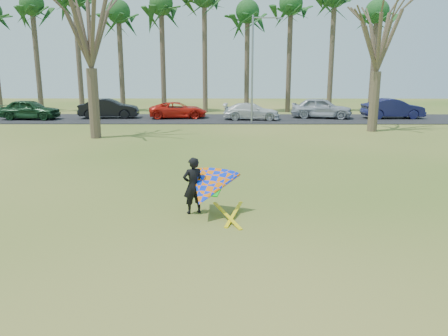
{
  "coord_description": "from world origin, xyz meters",
  "views": [
    {
      "loc": [
        0.09,
        -11.64,
        4.25
      ],
      "look_at": [
        0.0,
        2.0,
        1.1
      ],
      "focal_mm": 35.0,
      "sensor_mm": 36.0,
      "label": 1
    }
  ],
  "objects_px": {
    "car_1": "(109,109)",
    "car_2": "(178,110)",
    "streetlight": "(254,64)",
    "car_5": "(393,108)",
    "car_3": "(252,111)",
    "car_0": "(30,109)",
    "car_4": "(321,108)",
    "bare_tree_left": "(88,20)",
    "kite_flyer": "(206,188)",
    "bare_tree_right": "(379,31)"
  },
  "relations": [
    {
      "from": "car_3",
      "to": "streetlight",
      "type": "bearing_deg",
      "value": -175.38
    },
    {
      "from": "car_1",
      "to": "kite_flyer",
      "type": "xyz_separation_m",
      "value": [
        9.35,
        -24.68,
        -0.02
      ]
    },
    {
      "from": "streetlight",
      "to": "car_2",
      "type": "xyz_separation_m",
      "value": [
        -6.18,
        3.29,
        -3.73
      ]
    },
    {
      "from": "car_0",
      "to": "car_4",
      "type": "relative_size",
      "value": 0.95
    },
    {
      "from": "car_3",
      "to": "car_4",
      "type": "distance_m",
      "value": 6.06
    },
    {
      "from": "car_5",
      "to": "car_0",
      "type": "bearing_deg",
      "value": 89.1
    },
    {
      "from": "car_2",
      "to": "car_5",
      "type": "height_order",
      "value": "car_5"
    },
    {
      "from": "car_0",
      "to": "car_2",
      "type": "height_order",
      "value": "car_0"
    },
    {
      "from": "bare_tree_left",
      "to": "kite_flyer",
      "type": "xyz_separation_m",
      "value": [
        7.5,
        -14.46,
        -6.07
      ]
    },
    {
      "from": "car_1",
      "to": "car_4",
      "type": "bearing_deg",
      "value": -93.75
    },
    {
      "from": "bare_tree_left",
      "to": "car_5",
      "type": "height_order",
      "value": "bare_tree_left"
    },
    {
      "from": "bare_tree_left",
      "to": "car_3",
      "type": "xyz_separation_m",
      "value": [
        10.12,
        9.25,
        -6.18
      ]
    },
    {
      "from": "car_4",
      "to": "streetlight",
      "type": "bearing_deg",
      "value": 132.39
    },
    {
      "from": "car_2",
      "to": "kite_flyer",
      "type": "relative_size",
      "value": 2.02
    },
    {
      "from": "bare_tree_left",
      "to": "kite_flyer",
      "type": "height_order",
      "value": "bare_tree_left"
    },
    {
      "from": "car_1",
      "to": "car_2",
      "type": "distance_m",
      "value": 5.83
    },
    {
      "from": "car_2",
      "to": "car_5",
      "type": "bearing_deg",
      "value": -96.29
    },
    {
      "from": "bare_tree_left",
      "to": "car_2",
      "type": "distance_m",
      "value": 12.65
    },
    {
      "from": "car_1",
      "to": "car_0",
      "type": "bearing_deg",
      "value": 94.43
    },
    {
      "from": "bare_tree_left",
      "to": "car_2",
      "type": "xyz_separation_m",
      "value": [
        3.98,
        10.29,
        -6.18
      ]
    },
    {
      "from": "car_4",
      "to": "kite_flyer",
      "type": "bearing_deg",
      "value": 173.58
    },
    {
      "from": "car_3",
      "to": "car_5",
      "type": "distance_m",
      "value": 11.94
    },
    {
      "from": "streetlight",
      "to": "car_3",
      "type": "distance_m",
      "value": 4.36
    },
    {
      "from": "streetlight",
      "to": "car_0",
      "type": "relative_size",
      "value": 1.67
    },
    {
      "from": "car_3",
      "to": "kite_flyer",
      "type": "xyz_separation_m",
      "value": [
        -2.62,
        -23.71,
        0.12
      ]
    },
    {
      "from": "car_4",
      "to": "car_5",
      "type": "distance_m",
      "value": 5.95
    },
    {
      "from": "bare_tree_left",
      "to": "car_4",
      "type": "xyz_separation_m",
      "value": [
        16.08,
        10.38,
        -6.0
      ]
    },
    {
      "from": "car_1",
      "to": "car_4",
      "type": "relative_size",
      "value": 0.97
    },
    {
      "from": "bare_tree_left",
      "to": "car_5",
      "type": "relative_size",
      "value": 1.94
    },
    {
      "from": "streetlight",
      "to": "bare_tree_right",
      "type": "bearing_deg",
      "value": -27.03
    },
    {
      "from": "car_0",
      "to": "streetlight",
      "type": "bearing_deg",
      "value": -94.0
    },
    {
      "from": "kite_flyer",
      "to": "car_5",
      "type": "bearing_deg",
      "value": 59.49
    },
    {
      "from": "streetlight",
      "to": "car_4",
      "type": "bearing_deg",
      "value": 29.76
    },
    {
      "from": "car_2",
      "to": "streetlight",
      "type": "bearing_deg",
      "value": -123.99
    },
    {
      "from": "bare_tree_right",
      "to": "streetlight",
      "type": "distance_m",
      "value": 9.05
    },
    {
      "from": "streetlight",
      "to": "car_1",
      "type": "bearing_deg",
      "value": 164.96
    },
    {
      "from": "bare_tree_right",
      "to": "car_0",
      "type": "xyz_separation_m",
      "value": [
        -26.13,
        6.27,
        -5.69
      ]
    },
    {
      "from": "bare_tree_left",
      "to": "car_5",
      "type": "xyz_separation_m",
      "value": [
        22.02,
        10.19,
        -6.03
      ]
    },
    {
      "from": "streetlight",
      "to": "car_1",
      "type": "distance_m",
      "value": 12.94
    },
    {
      "from": "car_1",
      "to": "car_3",
      "type": "distance_m",
      "value": 12.01
    },
    {
      "from": "bare_tree_right",
      "to": "car_0",
      "type": "height_order",
      "value": "bare_tree_right"
    },
    {
      "from": "car_3",
      "to": "car_5",
      "type": "xyz_separation_m",
      "value": [
        11.9,
        0.94,
        0.15
      ]
    },
    {
      "from": "car_0",
      "to": "kite_flyer",
      "type": "distance_m",
      "value": 28.41
    },
    {
      "from": "car_1",
      "to": "car_5",
      "type": "height_order",
      "value": "car_5"
    },
    {
      "from": "car_4",
      "to": "car_2",
      "type": "bearing_deg",
      "value": 103.07
    },
    {
      "from": "car_0",
      "to": "car_2",
      "type": "bearing_deg",
      "value": -82.1
    },
    {
      "from": "car_1",
      "to": "kite_flyer",
      "type": "height_order",
      "value": "kite_flyer"
    },
    {
      "from": "streetlight",
      "to": "car_5",
      "type": "height_order",
      "value": "streetlight"
    },
    {
      "from": "bare_tree_right",
      "to": "car_1",
      "type": "distance_m",
      "value": 21.88
    },
    {
      "from": "car_1",
      "to": "streetlight",
      "type": "bearing_deg",
      "value": -109.29
    }
  ]
}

